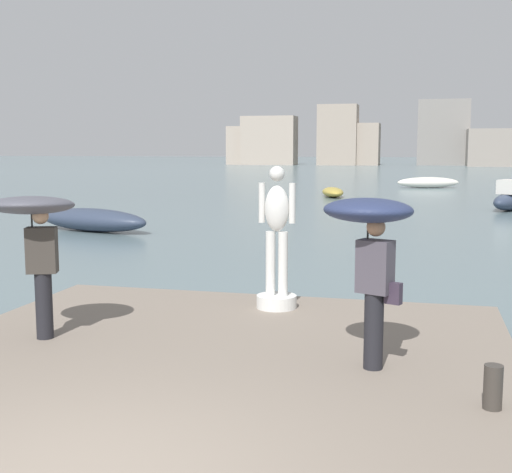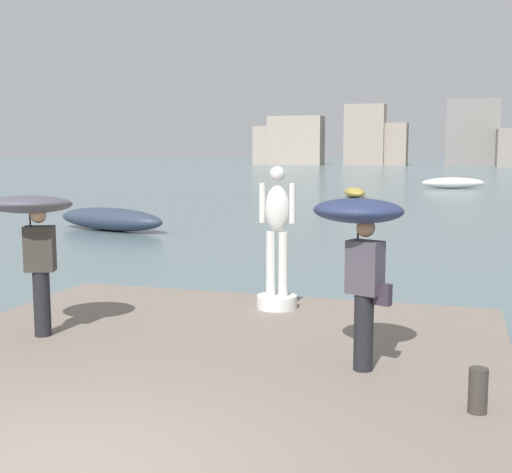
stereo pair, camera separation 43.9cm
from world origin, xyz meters
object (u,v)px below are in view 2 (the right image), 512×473
Objects in this scene: statue_white_figure at (277,251)px; boat_far at (453,183)px; onlooker_right at (360,233)px; boat_mid at (110,219)px; onlooker_left at (32,222)px; mooring_bollard at (478,390)px; boat_rightward at (355,192)px.

statue_white_figure reaches higher than boat_far.
boat_mid is at bearing 127.58° from onlooker_right.
onlooker_left reaches higher than mooring_bollard.
statue_white_figure is 1.14× the size of onlooker_right.
boat_rightward is (-5.63, -11.00, -0.11)m from boat_far.
mooring_bollard is at bearing -51.23° from boat_mid.
boat_mid is 32.26m from boat_far.
boat_far is at bearing 88.88° from onlooker_right.
boat_mid is (-12.01, 14.95, -0.21)m from mooring_bollard.
boat_far is at bearing 90.53° from mooring_bollard.
mooring_bollard is 0.09× the size of boat_mid.
onlooker_right reaches higher than boat_mid.
onlooker_right is at bearing -81.79° from boat_rightward.
boat_rightward is at bearing 90.76° from onlooker_left.
statue_white_figure is 0.47× the size of boat_far.
statue_white_figure is at bearing -51.33° from boat_mid.
boat_rightward is at bearing -117.11° from boat_far.
onlooker_right reaches higher than onlooker_left.
mooring_bollard is 19.17m from boat_mid.
statue_white_figure is 14.59m from boat_mid.
mooring_bollard is at bearing -89.47° from boat_far.
boat_mid is at bearing 128.77° from mooring_bollard.
mooring_bollard is at bearing -38.20° from onlooker_right.
statue_white_figure is 0.46× the size of boat_mid.
onlooker_left is 32.95m from boat_rightward.
boat_mid is 1.03× the size of boat_far.
boat_far is at bearing 86.56° from statue_white_figure.
boat_rightward is at bearing 100.06° from mooring_bollard.
boat_rightward is (-6.04, 34.05, -0.33)m from mooring_bollard.
boat_rightward is at bearing 95.88° from statue_white_figure.
boat_rightward is (-0.44, 32.90, -1.65)m from onlooker_left.
onlooker_left is 4.34m from onlooker_right.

